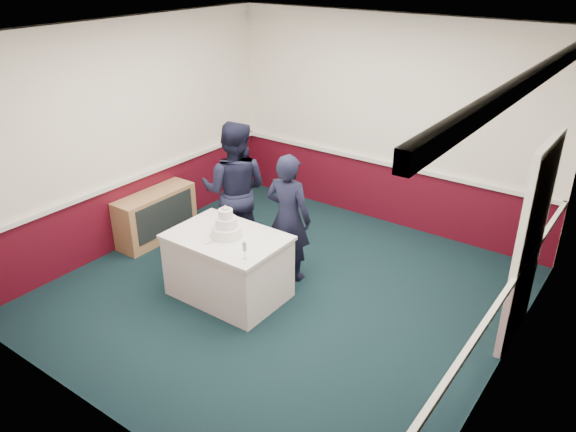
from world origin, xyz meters
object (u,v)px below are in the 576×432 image
Objects in this scene: cake_knife at (213,242)px; cake_table at (228,265)px; sideboard at (156,216)px; wedding_cake at (226,227)px; champagne_flute at (244,247)px; person_woman at (288,218)px; person_man at (235,190)px.

cake_table is at bearing 93.07° from cake_knife.
wedding_cake reaches higher than sideboard.
cake_table reaches higher than sideboard.
wedding_cake reaches higher than champagne_flute.
wedding_cake is (1.78, -0.50, 0.55)m from sideboard.
champagne_flute is 1.07m from person_woman.
person_man is 1.14× the size of person_woman.
cake_knife is at bearing -98.53° from cake_table.
person_man is at bearing -11.27° from person_woman.
cake_table is 0.82× the size of person_woman.
person_man reaches higher than wedding_cake.
person_man is (1.20, 0.33, 0.57)m from sideboard.
sideboard is at bearing 164.43° from wedding_cake.
wedding_cake is 0.57m from champagne_flute.
cake_knife is (-0.03, -0.20, -0.11)m from wedding_cake.
wedding_cake is (0.00, 0.00, 0.50)m from cake_table.
cake_knife is at bearing -21.68° from sideboard.
wedding_cake is at bearing 93.07° from cake_knife.
person_man reaches higher than champagne_flute.
person_man is (-0.59, 0.83, 0.52)m from cake_table.
wedding_cake is 1.02m from person_man.
champagne_flute reaches higher than cake_knife.
cake_table is 0.78m from champagne_flute.
person_woman is at bearing 149.38° from person_man.
person_woman is (0.31, 0.76, -0.09)m from wedding_cake.
wedding_cake is at bearing -15.57° from sideboard.
sideboard is 1.37m from person_man.
person_woman reaches higher than wedding_cake.
sideboard is 2.16m from person_woman.
wedding_cake is at bearing 90.00° from cake_table.
cake_knife reaches higher than cake_table.
cake_table is at bearing 150.75° from champagne_flute.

